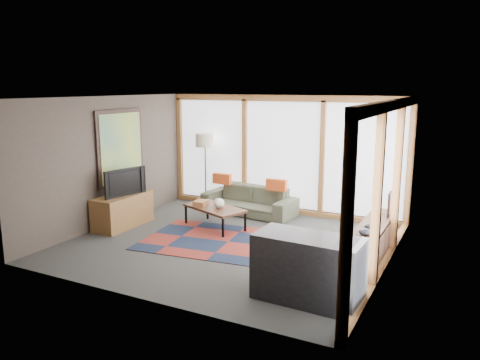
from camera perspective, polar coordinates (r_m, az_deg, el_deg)
The scene contains 17 objects.
ground at distance 8.52m, azimuth -1.23°, elevation -7.75°, with size 5.50×5.50×0.00m, color #333330.
room_envelope at distance 8.43m, azimuth 3.50°, elevation 2.83°, with size 5.52×5.02×2.62m.
rug at distance 8.58m, azimuth -1.43°, elevation -7.55°, with size 3.06×1.97×0.01m, color maroon.
sofa at distance 10.34m, azimuth 1.10°, elevation -2.51°, with size 2.09×0.82×0.61m, color #383D2D.
pillow_left at distance 10.57m, azimuth -2.21°, elevation 0.16°, with size 0.43×0.13×0.24m, color #BB4519.
pillow_right at distance 9.94m, azimuth 4.45°, elevation -0.59°, with size 0.44×0.13×0.24m, color #BB4519.
floor_lamp at distance 10.89m, azimuth -4.24°, elevation 1.17°, with size 0.43×0.43×1.72m, color #33251A, non-canonical shape.
coffee_table at distance 9.38m, azimuth -3.10°, elevation -4.58°, with size 1.28×0.64×0.43m, color #32170E, non-canonical shape.
book_stack at distance 9.48m, azimuth -4.82°, elevation -2.80°, with size 0.23×0.29×0.10m, color brown.
vase at distance 9.24m, azimuth -2.60°, elevation -2.84°, with size 0.22×0.22×0.19m, color beige.
bookshelf at distance 7.95m, azimuth 15.71°, elevation -7.39°, with size 0.43×2.35×0.59m, color #32170E, non-canonical shape.
bowl_a at distance 7.34m, azimuth 14.99°, elevation -6.12°, with size 0.19×0.19×0.10m, color black.
bowl_b at distance 7.67m, azimuth 15.46°, elevation -5.45°, with size 0.15×0.15×0.08m, color black.
shelf_picture at distance 8.50m, azimuth 17.78°, elevation -2.79°, with size 0.04×0.31×0.41m, color black.
tv_console at distance 9.73m, azimuth -14.09°, elevation -3.64°, with size 0.54×1.30×0.65m, color brown.
television at distance 9.58m, azimuth -14.13°, elevation -0.18°, with size 0.96×0.13×0.55m, color black.
bar_counter at distance 6.31m, azimuth 8.29°, elevation -10.63°, with size 1.40×0.65×0.89m, color black.
Camera 1 is at (3.81, -7.08, 2.81)m, focal length 35.00 mm.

